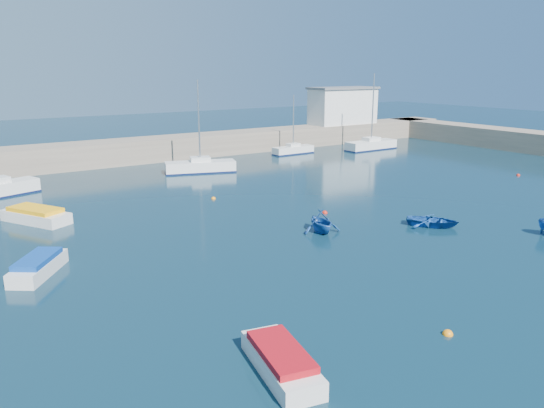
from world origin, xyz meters
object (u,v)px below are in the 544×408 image
sailboat_6 (200,166)px  motorboat_0 (281,361)px  motorboat_2 (36,215)px  dinghy_left (321,221)px  dinghy_center (433,221)px  sailboat_8 (371,145)px  sailboat_7 (293,150)px  harbor_office (343,107)px  motorboat_1 (38,266)px

sailboat_6 → motorboat_0: bearing=176.2°
motorboat_2 → dinghy_left: size_ratio=1.89×
dinghy_center → sailboat_8: bearing=14.4°
sailboat_8 → dinghy_center: bearing=142.2°
sailboat_8 → motorboat_0: bearing=132.1°
sailboat_6 → sailboat_7: (15.22, 4.59, -0.11)m
harbor_office → dinghy_center: harbor_office is taller
sailboat_8 → sailboat_7: bearing=74.8°
sailboat_6 → dinghy_center: 26.79m
harbor_office → dinghy_left: size_ratio=3.49×
sailboat_7 → motorboat_1: 43.12m
motorboat_0 → motorboat_2: motorboat_2 is taller
sailboat_6 → motorboat_0: (-14.26, -35.50, -0.19)m
sailboat_7 → harbor_office: bearing=-68.3°
motorboat_0 → sailboat_6: bearing=79.7°
dinghy_left → sailboat_7: bearing=72.2°
sailboat_8 → motorboat_1: (-45.61, -22.61, -0.18)m
harbor_office → dinghy_center: (-23.30, -36.38, -4.74)m
motorboat_0 → motorboat_2: 25.51m
dinghy_left → motorboat_1: bearing=-173.4°
sailboat_7 → dinghy_left: sailboat_7 is taller
dinghy_center → dinghy_left: dinghy_left is taller
harbor_office → motorboat_2: size_ratio=1.85×
sailboat_7 → motorboat_0: bearing=142.4°
sailboat_6 → sailboat_8: sailboat_8 is taller
harbor_office → motorboat_2: (-45.81, -20.24, -4.60)m
motorboat_2 → dinghy_center: 27.69m
motorboat_0 → dinghy_left: (11.66, 12.25, 0.30)m
sailboat_7 → dinghy_center: bearing=159.9°
motorboat_0 → motorboat_1: motorboat_1 is taller
harbor_office → sailboat_6: size_ratio=1.06×
sailboat_6 → sailboat_7: bearing=-55.2°
motorboat_0 → dinghy_center: (18.93, 9.12, -0.10)m
sailboat_8 → motorboat_1: 50.91m
sailboat_7 → dinghy_left: size_ratio=2.56×
motorboat_0 → dinghy_center: 21.01m
sailboat_8 → dinghy_left: size_ratio=3.45×
motorboat_1 → dinghy_center: size_ratio=1.21×
harbor_office → dinghy_center: 43.46m
sailboat_6 → motorboat_1: sailboat_6 is taller
harbor_office → motorboat_0: (-42.23, -45.49, -4.64)m
sailboat_6 → harbor_office: bearing=-52.3°
sailboat_6 → motorboat_1: bearing=154.7°
harbor_office → sailboat_7: 14.58m
motorboat_1 → harbor_office: bearing=68.6°
sailboat_6 → sailboat_8: bearing=-68.0°
harbor_office → sailboat_7: harbor_office is taller
motorboat_2 → dinghy_left: bearing=-70.1°
motorboat_2 → dinghy_left: (15.23, -13.00, 0.25)m
sailboat_8 → dinghy_center: size_ratio=2.84×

